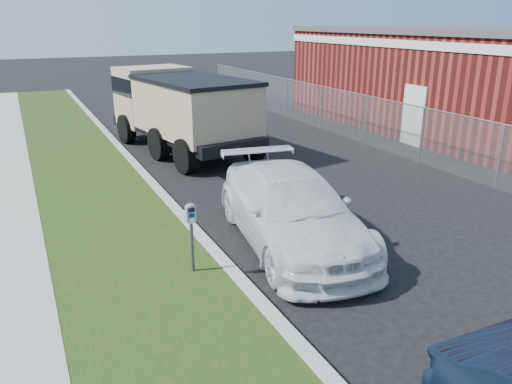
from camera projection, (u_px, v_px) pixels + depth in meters
name	position (u px, v px, depth m)	size (l,w,h in m)	color
ground	(336.00, 241.00, 10.61)	(120.00, 120.00, 0.00)	black
streetside	(48.00, 250.00, 10.01)	(6.12, 50.00, 0.15)	gray
chainlink_fence	(365.00, 110.00, 18.61)	(0.06, 30.06, 30.00)	slate
brick_building	(464.00, 76.00, 21.63)	(9.20, 14.20, 4.17)	maroon
parking_meter	(191.00, 223.00, 8.77)	(0.19, 0.13, 1.31)	#3F4247
white_wagon	(290.00, 209.00, 10.31)	(2.12, 5.22, 1.51)	silver
dump_truck	(179.00, 106.00, 17.64)	(3.74, 7.36, 2.76)	black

